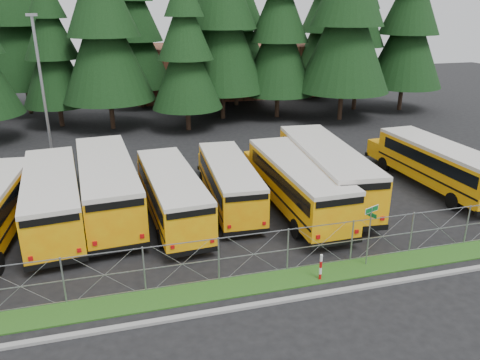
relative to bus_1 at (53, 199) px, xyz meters
name	(u,v)px	position (x,y,z in m)	size (l,w,h in m)	color
ground	(300,256)	(10.98, -6.26, -1.45)	(120.00, 120.00, 0.00)	black
curb	(329,293)	(10.98, -9.36, -1.39)	(50.00, 0.25, 0.12)	gray
grass_verge	(315,275)	(10.98, -7.96, -1.42)	(50.00, 1.40, 0.06)	#1F4413
chainlink_fence	(310,247)	(10.98, -7.26, -0.45)	(44.00, 0.10, 2.00)	gray
brick_building	(224,70)	(16.98, 33.74, 1.55)	(22.00, 10.00, 6.00)	brown
bus_1	(53,199)	(0.00, 0.00, 0.00)	(2.62, 11.08, 2.91)	orange
bus_2	(107,186)	(2.68, 0.84, 0.10)	(2.79, 11.83, 3.10)	orange
bus_3	(171,195)	(5.90, -0.81, -0.09)	(2.45, 10.37, 2.72)	orange
bus_4	(228,183)	(9.25, 0.22, -0.15)	(2.34, 9.93, 2.60)	orange
bus_5	(295,185)	(12.58, -1.39, 0.01)	(2.64, 11.19, 2.93)	orange
bus_6	(323,171)	(14.85, -0.12, 0.13)	(2.85, 12.09, 3.17)	orange
bus_east	(434,166)	(22.10, -0.53, -0.03)	(2.55, 10.82, 2.84)	orange
street_sign	(370,223)	(13.46, -7.79, 0.58)	(0.79, 0.52, 2.81)	gray
striped_bollard	(321,267)	(11.03, -8.35, -0.85)	(0.11, 0.11, 1.20)	#B20C0C
light_standard	(42,85)	(-1.19, 11.09, 4.05)	(0.70, 0.35, 10.14)	gray
conifer_2	(52,51)	(-1.39, 21.89, 5.31)	(6.12, 6.12, 13.53)	black
conifer_3	(103,26)	(3.18, 19.74, 7.46)	(8.06, 8.06, 17.83)	black
conifer_4	(185,51)	(9.77, 17.41, 5.43)	(6.23, 6.23, 13.77)	black
conifer_5	(222,18)	(13.81, 20.94, 7.97)	(8.52, 8.52, 18.84)	black
conifer_6	(279,33)	(19.19, 20.14, 6.60)	(7.28, 7.28, 16.11)	black
conifer_7	(347,15)	(24.78, 17.48, 8.24)	(8.77, 8.77, 19.39)	black
conifer_8	(360,39)	(28.41, 21.39, 5.78)	(6.54, 6.54, 14.47)	black
conifer_9	(409,26)	(33.00, 19.86, 7.14)	(7.77, 7.77, 17.18)	black
conifer_10	(15,15)	(-4.96, 28.37, 8.18)	(8.71, 8.71, 19.27)	black
conifer_11	(137,34)	(6.44, 28.44, 6.30)	(7.01, 7.01, 15.50)	black
conifer_12	(236,21)	(16.75, 26.86, 7.48)	(8.08, 8.08, 17.87)	black
conifer_13	(325,25)	(27.85, 28.57, 6.92)	(7.57, 7.57, 16.74)	black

